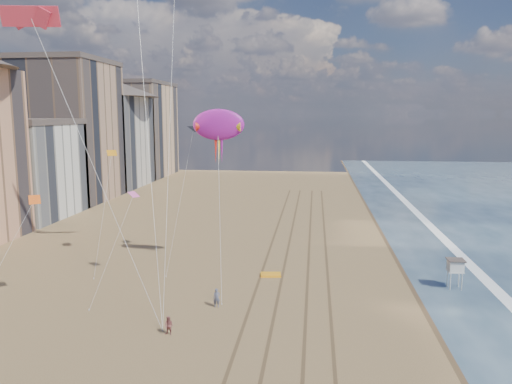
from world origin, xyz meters
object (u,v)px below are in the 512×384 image
lifeguard_stand (455,266)px  grounded_kite (271,275)px  kite_flyer_a (217,298)px  kite_flyer_b (169,326)px  show_kite (219,125)px

lifeguard_stand → grounded_kite: lifeguard_stand is taller
grounded_kite → kite_flyer_a: size_ratio=1.25×
lifeguard_stand → kite_flyer_b: lifeguard_stand is taller
lifeguard_stand → kite_flyer_a: lifeguard_stand is taller
lifeguard_stand → show_kite: 29.14m
show_kite → kite_flyer_b: (-0.82, -17.74, -15.78)m
lifeguard_stand → grounded_kite: 19.36m
kite_flyer_a → kite_flyer_b: kite_flyer_a is taller
lifeguard_stand → grounded_kite: bearing=174.8°
lifeguard_stand → kite_flyer_a: 24.67m
kite_flyer_a → grounded_kite: bearing=56.7°
kite_flyer_a → kite_flyer_b: (-2.70, -6.30, -0.11)m
show_kite → kite_flyer_b: show_kite is taller
lifeguard_stand → grounded_kite: (-19.15, 1.74, -2.24)m
show_kite → kite_flyer_a: size_ratio=11.20×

